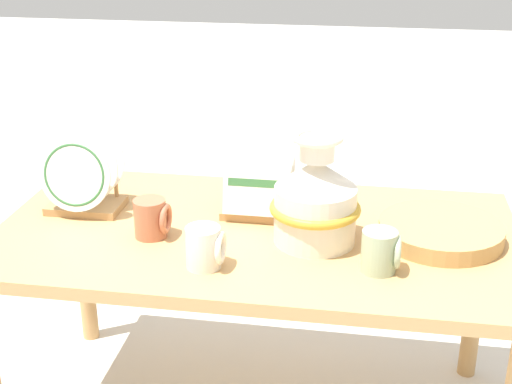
# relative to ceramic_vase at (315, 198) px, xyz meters

# --- Properties ---
(display_table) EXTENTS (1.38, 0.73, 0.61)m
(display_table) POSITION_rel_ceramic_vase_xyz_m (-0.16, 0.04, -0.19)
(display_table) COLOR tan
(display_table) RESTS_ON ground_plane
(ceramic_vase) EXTENTS (0.23, 0.23, 0.29)m
(ceramic_vase) POSITION_rel_ceramic_vase_xyz_m (0.00, 0.00, 0.00)
(ceramic_vase) COLOR silver
(ceramic_vase) RESTS_ON display_table
(dish_rack_round_plates) EXTENTS (0.20, 0.16, 0.23)m
(dish_rack_round_plates) POSITION_rel_ceramic_vase_xyz_m (-0.65, 0.09, -0.03)
(dish_rack_round_plates) COLOR tan
(dish_rack_round_plates) RESTS_ON display_table
(dish_rack_square_plates) EXTENTS (0.20, 0.16, 0.20)m
(dish_rack_square_plates) POSITION_rel_ceramic_vase_xyz_m (-0.17, 0.15, -0.04)
(dish_rack_square_plates) COLOR tan
(dish_rack_square_plates) RESTS_ON display_table
(wicker_charger_stack) EXTENTS (0.32, 0.32, 0.04)m
(wicker_charger_stack) POSITION_rel_ceramic_vase_xyz_m (0.32, 0.06, -0.10)
(wicker_charger_stack) COLOR tan
(wicker_charger_stack) RESTS_ON display_table
(mug_terracotta_glaze) EXTENTS (0.09, 0.08, 0.10)m
(mug_terracotta_glaze) POSITION_rel_ceramic_vase_xyz_m (-0.42, -0.04, -0.07)
(mug_terracotta_glaze) COLOR #B76647
(mug_terracotta_glaze) RESTS_ON display_table
(mug_cream_glaze) EXTENTS (0.09, 0.08, 0.10)m
(mug_cream_glaze) POSITION_rel_ceramic_vase_xyz_m (-0.24, -0.18, -0.07)
(mug_cream_glaze) COLOR silver
(mug_cream_glaze) RESTS_ON display_table
(mug_sage_glaze) EXTENTS (0.09, 0.08, 0.10)m
(mug_sage_glaze) POSITION_rel_ceramic_vase_xyz_m (0.17, -0.13, -0.07)
(mug_sage_glaze) COLOR #9EB28E
(mug_sage_glaze) RESTS_ON display_table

